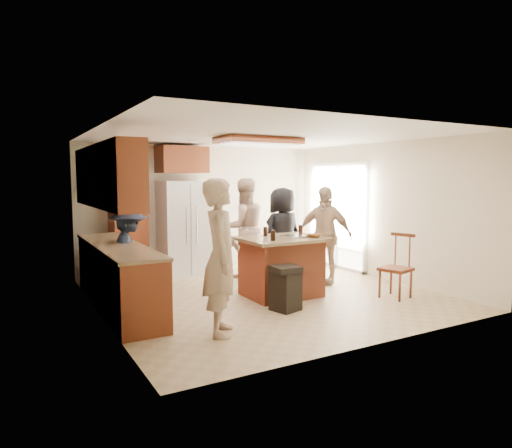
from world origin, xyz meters
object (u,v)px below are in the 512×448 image
person_front_left (221,257)px  person_side_right (324,235)px  spindle_chair (396,269)px  person_behind_right (282,234)px  person_counter (129,254)px  person_behind_left (244,228)px  kitchen_island (281,266)px  refrigerator (184,228)px  trash_bin (285,288)px

person_front_left → person_side_right: size_ratio=1.08×
person_front_left → spindle_chair: bearing=-60.5°
person_front_left → person_behind_right: 3.00m
person_counter → spindle_chair: person_counter is taller
person_behind_right → person_counter: 2.78m
person_behind_left → kitchen_island: (-0.14, -1.52, -0.45)m
person_counter → refrigerator: (1.43, 1.51, 0.17)m
person_side_right → refrigerator: (-1.88, 1.92, 0.04)m
person_behind_right → person_counter: size_ratio=1.16×
person_behind_left → person_behind_right: person_behind_left is taller
trash_bin → spindle_chair: (1.88, -0.26, 0.13)m
person_front_left → trash_bin: person_front_left is taller
person_front_left → person_behind_left: (1.71, 2.67, 0.00)m
refrigerator → person_behind_left: bearing=-41.0°
kitchen_island → person_counter: bearing=160.2°
person_behind_right → trash_bin: 1.97m
person_behind_right → spindle_chair: bearing=107.2°
person_front_left → person_behind_right: bearing=-20.4°
person_side_right → person_counter: 3.33m
person_counter → refrigerator: 2.09m
person_side_right → spindle_chair: 1.45m
person_behind_left → trash_bin: size_ratio=2.94×
kitchen_island → trash_bin: size_ratio=2.03×
person_counter → trash_bin: person_counter is taller
person_behind_left → trash_bin: person_behind_left is taller
trash_bin → refrigerator: bearing=96.9°
kitchen_island → person_behind_left: bearing=84.8°
person_front_left → spindle_chair: 3.11m
person_behind_left → kitchen_island: person_behind_left is taller
refrigerator → spindle_chair: 3.99m
kitchen_island → spindle_chair: (1.49, -0.97, -0.02)m
person_behind_left → spindle_chair: bearing=123.1°
person_front_left → person_counter: (-0.60, 1.93, -0.20)m
person_behind_left → person_behind_right: 0.77m
person_front_left → kitchen_island: size_ratio=1.45×
person_front_left → trash_bin: (1.19, 0.44, -0.61)m
person_front_left → person_counter: size_ratio=1.27×
person_side_right → person_counter: (-3.30, 0.41, -0.13)m
person_front_left → spindle_chair: person_front_left is taller
person_behind_right → person_side_right: size_ratio=0.99×
spindle_chair → person_behind_right: bearing=115.3°
person_behind_left → trash_bin: (-0.52, -2.24, -0.61)m
person_counter → kitchen_island: person_counter is taller
refrigerator → spindle_chair: bearing=-55.5°
person_behind_right → spindle_chair: person_behind_right is taller
person_behind_right → person_side_right: (0.53, -0.53, 0.01)m
person_counter → kitchen_island: 2.33m
person_behind_right → person_side_right: person_side_right is taller
refrigerator → trash_bin: 3.08m
person_side_right → refrigerator: bearing=-168.5°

